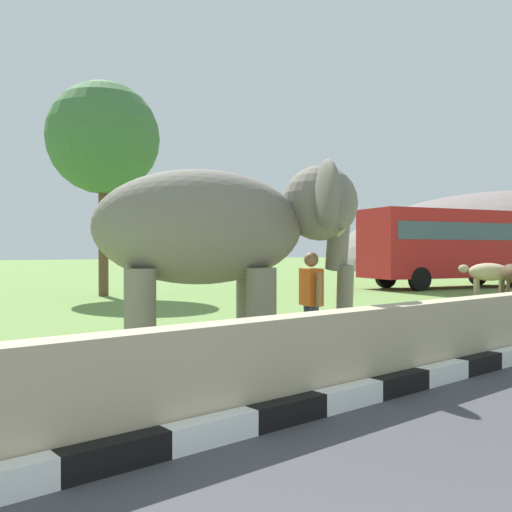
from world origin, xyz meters
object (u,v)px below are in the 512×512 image
at_px(person_handler, 311,299).
at_px(cow_mid, 511,274).
at_px(elephant, 223,231).
at_px(cow_near, 488,273).
at_px(bus_red, 451,242).

xyz_separation_m(person_handler, cow_mid, (13.34, 3.24, -0.06)).
height_order(elephant, cow_near, elephant).
bearing_deg(bus_red, person_handler, -155.40).
bearing_deg(elephant, bus_red, 21.60).
distance_m(bus_red, cow_near, 4.96).
bearing_deg(bus_red, cow_near, -133.58).
xyz_separation_m(cow_near, cow_mid, (-0.47, -1.12, 0.00)).
bearing_deg(cow_mid, bus_red, 50.59).
height_order(bus_red, cow_near, bus_red).
bearing_deg(person_handler, elephant, 157.79).
height_order(cow_near, cow_mid, same).
relative_size(elephant, cow_near, 2.05).
relative_size(bus_red, cow_near, 4.68).
xyz_separation_m(elephant, bus_red, (18.45, 7.30, 0.11)).
distance_m(bus_red, cow_mid, 6.08).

